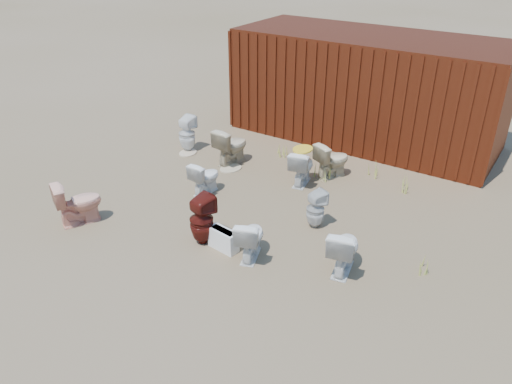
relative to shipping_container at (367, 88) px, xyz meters
The scene contains 22 objects.
ground 5.34m from the shipping_container, 90.00° to the right, with size 100.00×100.00×0.00m, color brown.
shipping_container is the anchor object (origin of this frame).
toilet_front_a 4.59m from the shipping_container, 107.50° to the right, with size 0.36×0.63×0.64m, color white.
toilet_front_pink 6.84m from the shipping_container, 111.32° to the right, with size 0.43×0.75×0.77m, color #F8AA8F.
toilet_front_c 5.64m from the shipping_container, 84.60° to the right, with size 0.38×0.67×0.68m, color white.
toilet_front_maroon 5.71m from the shipping_container, 93.40° to the right, with size 0.38×0.39×0.84m, color #54140E.
toilet_front_e 5.46m from the shipping_container, 69.95° to the right, with size 0.41×0.72×0.74m, color white.
toilet_back_a 4.25m from the shipping_container, 134.85° to the right, with size 0.36×0.37×0.81m, color white.
toilet_back_beige_left 3.52m from the shipping_container, 120.19° to the right, with size 0.45×0.78×0.80m, color #C7B691.
toilet_back_beige_right 2.52m from the shipping_container, 81.80° to the right, with size 0.41×0.72×0.74m, color beige.
toilet_back_yellowlid 3.07m from the shipping_container, 90.45° to the right, with size 0.40×0.71×0.72m, color white.
toilet_back_e 4.41m from the shipping_container, 77.38° to the right, with size 0.30×0.31×0.67m, color silver.
yellow_lid 2.99m from the shipping_container, 90.45° to the right, with size 0.36×0.46×0.03m, color yellow.
loose_tank 5.71m from the shipping_container, 89.41° to the right, with size 0.50×0.20×0.35m, color white.
loose_lid_near 3.77m from the shipping_container, 115.96° to the right, with size 0.38×0.49×0.02m, color #CAB792.
loose_lid_far 4.36m from the shipping_container, 132.59° to the right, with size 0.36×0.47×0.02m, color beige.
weed_clump_a 3.35m from the shipping_container, 133.43° to the right, with size 0.36×0.36×0.30m, color #A9AD45.
weed_clump_b 2.73m from the shipping_container, 84.60° to the right, with size 0.32×0.32×0.32m, color #A9AD45.
weed_clump_c 3.01m from the shipping_container, 48.45° to the right, with size 0.36×0.36×0.31m, color #A9AD45.
weed_clump_d 2.52m from the shipping_container, 116.87° to the right, with size 0.30×0.30×0.28m, color #A9AD45.
weed_clump_e 2.34m from the shipping_container, 60.35° to the right, with size 0.34×0.34×0.27m, color #A9AD45.
weed_clump_f 5.39m from the shipping_container, 57.07° to the right, with size 0.28×0.28×0.26m, color #A9AD45.
Camera 1 is at (4.10, -5.56, 4.57)m, focal length 35.00 mm.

